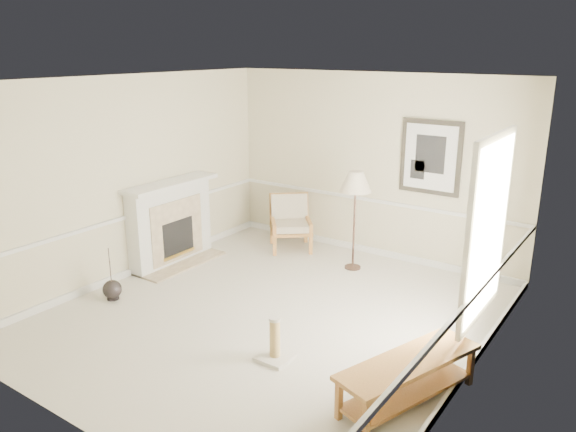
# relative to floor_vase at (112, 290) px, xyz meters

# --- Properties ---
(ground) EXTENTS (5.50, 5.50, 0.00)m
(ground) POSITION_rel_floor_vase_xyz_m (2.01, 0.84, -0.14)
(ground) COLOR silver
(ground) RESTS_ON ground
(room) EXTENTS (5.04, 5.54, 2.92)m
(room) POSITION_rel_floor_vase_xyz_m (2.15, 0.91, 1.73)
(room) COLOR beige
(room) RESTS_ON ground
(fireplace) EXTENTS (0.64, 1.64, 1.31)m
(fireplace) POSITION_rel_floor_vase_xyz_m (-0.33, 1.44, 0.50)
(fireplace) COLOR white
(fireplace) RESTS_ON ground
(floor_vase) EXTENTS (0.25, 0.25, 0.74)m
(floor_vase) POSITION_rel_floor_vase_xyz_m (0.00, 0.00, 0.00)
(floor_vase) COLOR black
(floor_vase) RESTS_ON ground
(armchair) EXTENTS (0.97, 0.98, 0.89)m
(armchair) POSITION_rel_floor_vase_xyz_m (0.79, 3.07, 0.34)
(armchair) COLOR #AE7938
(armchair) RESTS_ON ground
(floor_lamp) EXTENTS (0.50, 0.50, 1.52)m
(floor_lamp) POSITION_rel_floor_vase_xyz_m (2.12, 2.82, 1.19)
(floor_lamp) COLOR black
(floor_lamp) RESTS_ON ground
(bench) EXTENTS (0.96, 1.62, 0.44)m
(bench) POSITION_rel_floor_vase_xyz_m (4.16, 0.13, 0.16)
(bench) COLOR #AE7938
(bench) RESTS_ON ground
(scratching_post) EXTENTS (0.36, 0.36, 0.50)m
(scratching_post) POSITION_rel_floor_vase_xyz_m (2.68, 0.02, 0.02)
(scratching_post) COLOR silver
(scratching_post) RESTS_ON ground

